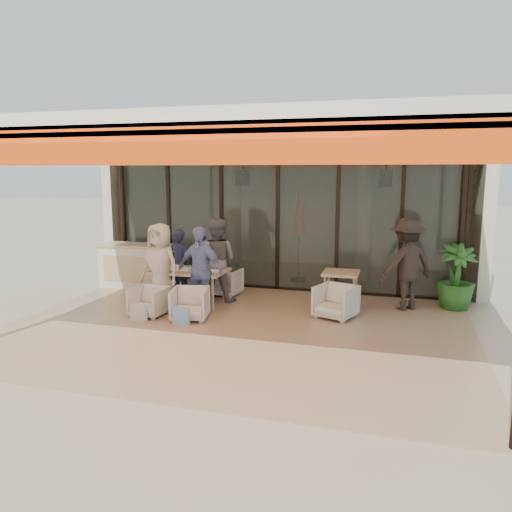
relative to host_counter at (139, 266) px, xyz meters
The scene contains 21 objects.
ground 3.95m from the host_counter, 35.93° to the right, with size 70.00×70.00×0.00m, color #C6B293.
terrace_floor 3.95m from the host_counter, 35.93° to the right, with size 8.00×6.00×0.01m, color tan.
terrace_structure 4.90m from the host_counter, 38.94° to the right, with size 8.00×6.00×3.40m.
glass_storefront 3.42m from the host_counter, 12.55° to the left, with size 8.08×0.10×3.20m.
interior_block 4.70m from the host_counter, 43.56° to the left, with size 9.05×3.62×3.52m.
host_counter is the anchor object (origin of this frame).
dining_table 2.07m from the host_counter, 31.60° to the right, with size 1.50×0.90×0.93m.
chair_far_left 1.37m from the host_counter, ahead, with size 0.60×0.56×0.62m, color silver.
chair_far_right 2.20m from the host_counter, ahead, with size 0.65×0.61×0.67m, color silver.
chair_near_left 2.45m from the host_counter, 56.59° to the right, with size 0.61×0.57×0.63m, color silver.
chair_near_right 2.99m from the host_counter, 43.00° to the right, with size 0.65×0.61×0.67m, color silver.
diner_navy 1.50m from the host_counter, 25.33° to the right, with size 0.55×0.36×1.52m, color #181D35.
diner_grey 2.30m from the host_counter, 16.24° to the right, with size 0.86×0.67×1.77m, color slate.
diner_cream 2.07m from the host_counter, 48.83° to the right, with size 0.85×0.55×1.73m, color beige.
diner_periwinkle 2.69m from the host_counter, 35.13° to the right, with size 0.99×0.41×1.70m, color #6F79B9.
tote_bag_cream 2.80m from the host_counter, 61.13° to the right, with size 0.30×0.10×0.34m, color silver.
tote_bag_blue 3.29m from the host_counter, 48.13° to the right, with size 0.30×0.10×0.34m, color #99BFD8.
side_table 4.78m from the host_counter, ahead, with size 0.70×0.70×0.74m.
side_chair 4.91m from the host_counter, 14.01° to the right, with size 0.68×0.64×0.70m, color silver.
standing_woman 6.02m from the host_counter, ahead, with size 1.19×0.69×1.85m, color black.
potted_palm 6.95m from the host_counter, ahead, with size 0.74×0.74×1.31m, color #1E5919.
Camera 1 is at (2.68, -7.96, 2.74)m, focal length 35.00 mm.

